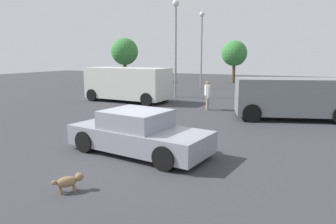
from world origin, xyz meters
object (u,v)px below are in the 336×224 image
Objects in this scene: pedestrian at (207,93)px; light_post_near at (176,32)px; van_white at (128,83)px; sedan_foreground at (138,133)px; light_post_mid at (202,37)px; suv_dark at (292,97)px; dog at (69,181)px.

light_post_near reaches higher than pedestrian.
pedestrian is 6.34m from light_post_near.
light_post_near is (1.95, 3.01, 3.24)m from van_white.
light_post_mid is at bearing 110.85° from sedan_foreground.
light_post_near reaches higher than sedan_foreground.
light_post_mid reaches higher than sedan_foreground.
suv_dark is (3.71, 7.18, 0.43)m from sedan_foreground.
sedan_foreground is at bearing 45.03° from suv_dark.
light_post_near is at bearing 116.05° from sedan_foreground.
pedestrian is (-4.18, 0.77, -0.11)m from suv_dark.
light_post_mid is (-8.13, 11.09, 3.40)m from suv_dark.
light_post_near is at bearing -86.59° from light_post_mid.
light_post_mid is at bearing -71.40° from suv_dark.
van_white is at bearing -27.47° from suv_dark.
sedan_foreground is at bearing 63.75° from pedestrian.
pedestrian reaches higher than sedan_foreground.
light_post_mid is at bearing 93.41° from light_post_near.
sedan_foreground is 0.85× the size of suv_dark.
pedestrian is 0.24× the size of light_post_near.
light_post_near reaches higher than van_white.
sedan_foreground is at bearing -52.49° from van_white.
suv_dark is 3.39× the size of pedestrian.
light_post_near is at bearing 52.29° from dog.
sedan_foreground is 7.97m from pedestrian.
light_post_near is at bearing 60.53° from van_white.
light_post_near reaches higher than dog.
van_white is 4.83m from light_post_near.
van_white is 1.04× the size of suv_dark.
suv_dark is at bearing -53.75° from light_post_mid.
dog is at bearing 52.36° from suv_dark.
light_post_mid reaches higher than dog.
sedan_foreground is 7.95× the size of dog.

